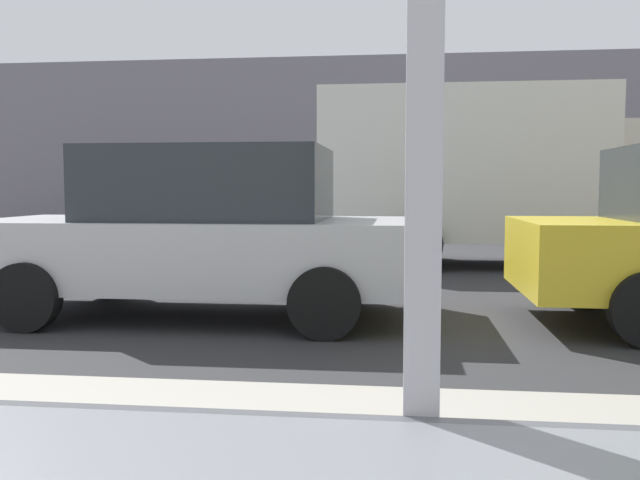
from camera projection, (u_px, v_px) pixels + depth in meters
The scene contains 4 objects.
ground_plane at pixel (401, 287), 8.89m from camera, with size 60.00×60.00×0.00m, color #2D2D30.
building_facade_far at pixel (401, 145), 20.90m from camera, with size 28.00×1.20×5.30m, color gray.
parked_car_silver at pixel (205, 232), 6.86m from camera, with size 4.43×2.05×1.72m.
box_truck at pixel (504, 171), 11.26m from camera, with size 6.34×2.44×2.91m.
Camera 1 is at (-0.03, -0.88, 1.32)m, focal length 37.80 mm.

